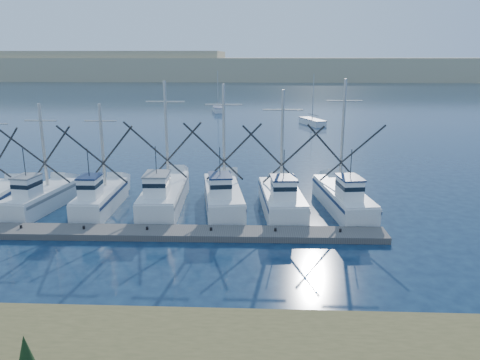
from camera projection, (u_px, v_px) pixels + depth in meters
The scene contains 6 objects.
ground at pixel (289, 287), 22.77m from camera, with size 500.00×500.00×0.00m, color #0B1C33.
floating_dock at pixel (147, 233), 29.23m from camera, with size 29.75×1.98×0.40m, color #57534E.
dune_ridge at pixel (264, 69), 224.24m from camera, with size 360.00×60.00×10.00m, color tan.
trawler_fleet at pixel (178, 197), 33.91m from camera, with size 28.92×9.35×9.32m.
sailboat_near at pixel (312, 122), 76.07m from camera, with size 3.98×6.53×8.10m.
sailboat_far at pixel (218, 109), 93.98m from camera, with size 2.96×6.29×8.10m.
Camera 1 is at (-1.47, -20.75, 10.90)m, focal length 35.00 mm.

